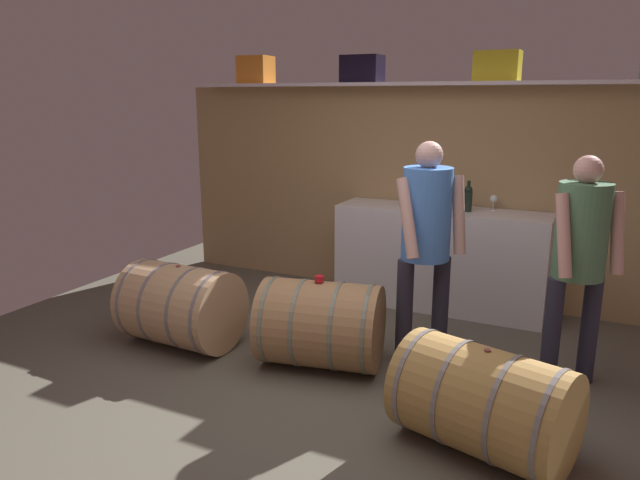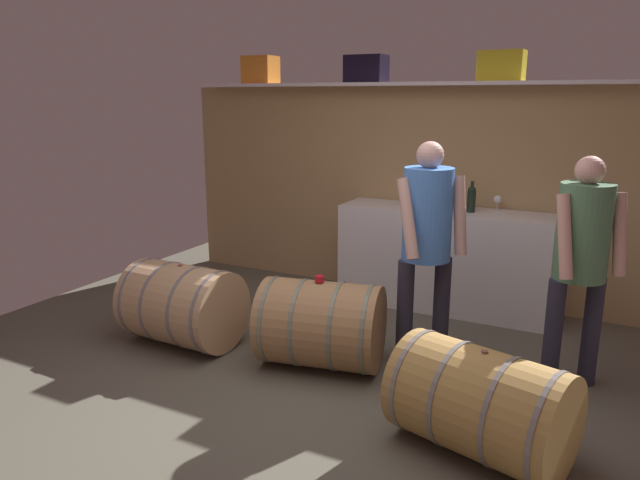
# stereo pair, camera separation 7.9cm
# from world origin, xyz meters

# --- Properties ---
(ground_plane) EXTENTS (6.61, 8.10, 0.02)m
(ground_plane) POSITION_xyz_m (0.00, 0.61, -0.01)
(ground_plane) COLOR #585447
(back_wall_panel) EXTENTS (5.41, 0.10, 2.06)m
(back_wall_panel) POSITION_xyz_m (0.00, 2.45, 1.03)
(back_wall_panel) COLOR tan
(back_wall_panel) RESTS_ON ground
(high_shelf_board) EXTENTS (4.98, 0.40, 0.03)m
(high_shelf_board) POSITION_xyz_m (0.00, 2.30, 2.07)
(high_shelf_board) COLOR silver
(high_shelf_board) RESTS_ON back_wall_panel
(toolcase_orange) EXTENTS (0.34, 0.31, 0.28)m
(toolcase_orange) POSITION_xyz_m (-1.84, 2.30, 2.23)
(toolcase_orange) COLOR orange
(toolcase_orange) RESTS_ON high_shelf_board
(toolcase_black) EXTENTS (0.38, 0.27, 0.26)m
(toolcase_black) POSITION_xyz_m (-0.64, 2.30, 2.22)
(toolcase_black) COLOR black
(toolcase_black) RESTS_ON high_shelf_board
(toolcase_yellow) EXTENTS (0.38, 0.25, 0.26)m
(toolcase_yellow) POSITION_xyz_m (0.62, 2.30, 2.22)
(toolcase_yellow) COLOR yellow
(toolcase_yellow) RESTS_ON high_shelf_board
(work_cabinet) EXTENTS (1.94, 0.53, 0.95)m
(work_cabinet) POSITION_xyz_m (0.25, 2.13, 0.47)
(work_cabinet) COLOR white
(work_cabinet) RESTS_ON ground
(wine_bottle_dark) EXTENTS (0.08, 0.08, 0.28)m
(wine_bottle_dark) POSITION_xyz_m (0.48, 2.11, 1.07)
(wine_bottle_dark) COLOR black
(wine_bottle_dark) RESTS_ON work_cabinet
(wine_bottle_green) EXTENTS (0.08, 0.08, 0.30)m
(wine_bottle_green) POSITION_xyz_m (0.20, 2.26, 1.08)
(wine_bottle_green) COLOR #285B2C
(wine_bottle_green) RESTS_ON work_cabinet
(wine_bottle_clear) EXTENTS (0.07, 0.07, 0.27)m
(wine_bottle_clear) POSITION_xyz_m (0.38, 2.06, 1.07)
(wine_bottle_clear) COLOR #B3BDBA
(wine_bottle_clear) RESTS_ON work_cabinet
(wine_glass) EXTENTS (0.07, 0.07, 0.14)m
(wine_glass) POSITION_xyz_m (0.67, 2.29, 1.05)
(wine_glass) COLOR white
(wine_glass) RESTS_ON work_cabinet
(red_funnel) EXTENTS (0.11, 0.11, 0.10)m
(red_funnel) POSITION_xyz_m (0.12, 2.10, 1.00)
(red_funnel) COLOR red
(red_funnel) RESTS_ON work_cabinet
(wine_barrel_near) EXTENTS (0.98, 0.79, 0.66)m
(wine_barrel_near) POSITION_xyz_m (-0.22, 0.50, 0.33)
(wine_barrel_near) COLOR #A57A4F
(wine_barrel_near) RESTS_ON ground
(wine_barrel_far) EXTENTS (0.90, 0.69, 0.67)m
(wine_barrel_far) POSITION_xyz_m (-1.40, 0.36, 0.33)
(wine_barrel_far) COLOR tan
(wine_barrel_far) RESTS_ON ground
(wine_barrel_flank) EXTENTS (1.07, 0.83, 0.62)m
(wine_barrel_flank) POSITION_xyz_m (1.08, -0.09, 0.31)
(wine_barrel_flank) COLOR #A87F42
(wine_barrel_flank) RESTS_ON ground
(tasting_cup) EXTENTS (0.07, 0.07, 0.05)m
(tasting_cup) POSITION_xyz_m (-0.23, 0.50, 0.67)
(tasting_cup) COLOR red
(tasting_cup) RESTS_ON wine_barrel_near
(winemaker_pouring) EXTENTS (0.48, 0.47, 1.60)m
(winemaker_pouring) POSITION_xyz_m (1.46, 0.99, 0.98)
(winemaker_pouring) COLOR #292838
(winemaker_pouring) RESTS_ON ground
(visitor_tasting) EXTENTS (0.51, 0.52, 1.66)m
(visitor_tasting) POSITION_xyz_m (0.44, 0.89, 1.02)
(visitor_tasting) COLOR #2A2836
(visitor_tasting) RESTS_ON ground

